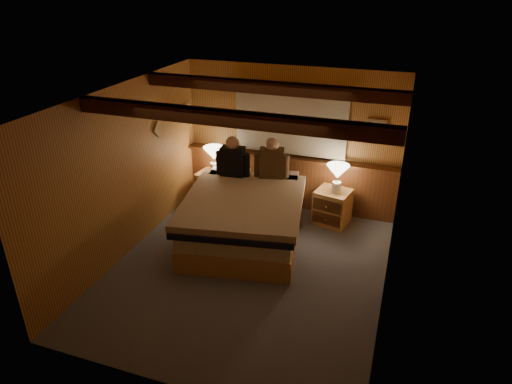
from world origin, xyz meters
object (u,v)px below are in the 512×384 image
at_px(lamp_left, 214,155).
at_px(lamp_right, 338,173).
at_px(bed, 245,217).
at_px(person_left, 233,159).
at_px(person_right, 272,161).
at_px(duffel_bag, 224,206).
at_px(nightstand_left, 213,187).
at_px(nightstand_right, 332,207).

bearing_deg(lamp_left, lamp_right, -3.84).
distance_m(bed, person_left, 1.00).
distance_m(lamp_left, person_left, 0.66).
xyz_separation_m(bed, person_right, (0.17, 0.78, 0.62)).
bearing_deg(lamp_right, person_left, -171.13).
xyz_separation_m(bed, lamp_left, (-0.95, 1.05, 0.49)).
bearing_deg(bed, duffel_bag, 125.28).
bearing_deg(nightstand_left, lamp_left, 51.23).
bearing_deg(lamp_left, person_right, -13.32).
bearing_deg(bed, nightstand_right, 28.89).
bearing_deg(person_right, person_left, 179.20).
bearing_deg(lamp_left, person_left, -38.08).
bearing_deg(nightstand_left, bed, -37.55).
bearing_deg(lamp_left, nightstand_left, -137.17).
distance_m(bed, person_right, 1.01).
bearing_deg(nightstand_left, person_right, -3.07).
xyz_separation_m(nightstand_left, nightstand_right, (2.14, -0.08, 0.01)).
bearing_deg(person_right, duffel_bag, -179.87).
bearing_deg(nightstand_left, nightstand_right, 6.13).
bearing_deg(duffel_bag, nightstand_left, 137.55).
distance_m(lamp_left, duffel_bag, 0.91).
distance_m(lamp_left, lamp_right, 2.15).
bearing_deg(person_left, nightstand_right, 5.13).
height_order(nightstand_right, duffel_bag, nightstand_right).
xyz_separation_m(nightstand_left, duffel_bag, (0.38, -0.42, -0.10)).
relative_size(person_left, person_right, 1.00).
height_order(person_left, duffel_bag, person_left).
height_order(bed, nightstand_right, bed).
height_order(nightstand_left, lamp_right, lamp_right).
distance_m(lamp_right, person_right, 1.04).
bearing_deg(nightstand_right, duffel_bag, -157.24).
xyz_separation_m(lamp_left, duffel_bag, (0.35, -0.45, -0.71)).
bearing_deg(nightstand_left, duffel_bag, -39.40).
height_order(lamp_left, person_left, person_left).
relative_size(nightstand_left, lamp_right, 1.22).
height_order(nightstand_left, lamp_left, lamp_left).
bearing_deg(person_left, duffel_bag, -168.17).
height_order(bed, person_right, person_right).
bearing_deg(duffel_bag, person_left, 22.17).
height_order(lamp_left, lamp_right, lamp_right).
bearing_deg(lamp_right, lamp_left, 176.16).
bearing_deg(lamp_right, nightstand_right, 148.59).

